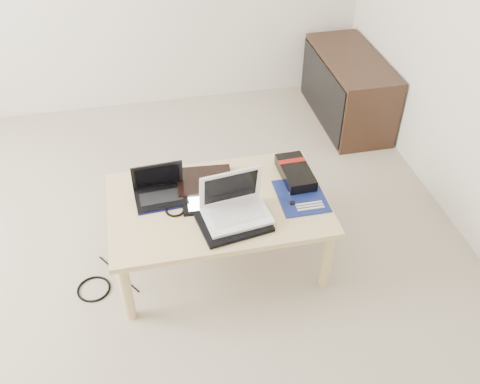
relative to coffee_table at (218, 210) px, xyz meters
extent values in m
plane|color=#B4A692|center=(-0.60, -0.23, -0.35)|extent=(4.00, 4.00, 0.00)
cube|color=#D0B97D|center=(0.00, 0.00, 0.03)|extent=(1.10, 0.70, 0.03)
cylinder|color=#D0B97D|center=(-0.50, -0.30, -0.17)|extent=(0.06, 0.06, 0.37)
cylinder|color=#D0B97D|center=(0.50, -0.30, -0.17)|extent=(0.06, 0.06, 0.37)
cylinder|color=#D0B97D|center=(-0.50, 0.30, -0.17)|extent=(0.06, 0.06, 0.37)
cylinder|color=#D0B97D|center=(0.50, 0.30, -0.17)|extent=(0.06, 0.06, 0.37)
cube|color=#392517|center=(1.18, 1.22, -0.10)|extent=(0.40, 0.90, 0.50)
cube|color=black|center=(0.98, 1.22, -0.10)|extent=(0.02, 0.86, 0.44)
cube|color=black|center=(-0.04, 0.16, 0.06)|extent=(0.30, 0.26, 0.03)
cube|color=black|center=(-0.28, 0.09, 0.06)|extent=(0.27, 0.19, 0.02)
cube|color=black|center=(-0.28, 0.08, 0.07)|extent=(0.22, 0.11, 0.00)
cube|color=black|center=(-0.27, 0.02, 0.07)|extent=(0.06, 0.03, 0.00)
cube|color=black|center=(-0.28, 0.15, 0.15)|extent=(0.26, 0.07, 0.17)
cube|color=black|center=(-0.28, 0.15, 0.15)|extent=(0.22, 0.05, 0.14)
cube|color=#0C0C44|center=(-0.27, 0.00, 0.05)|extent=(0.26, 0.03, 0.01)
cube|color=black|center=(-0.04, 0.02, 0.06)|extent=(0.29, 0.22, 0.01)
cube|color=white|center=(-0.04, 0.02, 0.06)|extent=(0.23, 0.18, 0.00)
cube|color=#B7B7BC|center=(0.08, 0.10, 0.06)|extent=(0.10, 0.22, 0.02)
cube|color=#9A9A9F|center=(0.08, 0.10, 0.07)|extent=(0.08, 0.18, 0.00)
cube|color=black|center=(0.05, -0.17, 0.06)|extent=(0.36, 0.29, 0.02)
cube|color=white|center=(0.07, -0.15, 0.08)|extent=(0.34, 0.26, 0.02)
cube|color=silver|center=(0.07, -0.15, 0.09)|extent=(0.27, 0.15, 0.00)
cube|color=white|center=(0.08, -0.23, 0.09)|extent=(0.07, 0.04, 0.00)
cube|color=white|center=(0.06, -0.06, 0.19)|extent=(0.32, 0.09, 0.21)
cube|color=black|center=(0.06, -0.06, 0.19)|extent=(0.27, 0.07, 0.17)
cube|color=#0C1B52|center=(0.42, -0.04, 0.05)|extent=(0.24, 0.30, 0.01)
cube|color=#B7B7BC|center=(0.40, 0.00, 0.06)|extent=(0.05, 0.05, 0.01)
cube|color=gold|center=(0.49, 0.05, 0.06)|extent=(0.10, 0.01, 0.01)
cube|color=gold|center=(0.49, 0.03, 0.06)|extent=(0.10, 0.01, 0.01)
cube|color=silver|center=(0.44, -0.11, 0.06)|extent=(0.14, 0.01, 0.01)
cube|color=silver|center=(0.44, -0.13, 0.06)|extent=(0.14, 0.01, 0.01)
cube|color=silver|center=(0.44, -0.15, 0.06)|extent=(0.14, 0.01, 0.01)
cube|color=black|center=(0.37, -0.09, 0.06)|extent=(0.02, 0.02, 0.01)
cube|color=black|center=(0.44, 0.12, 0.08)|extent=(0.15, 0.30, 0.06)
cube|color=maroon|center=(0.44, 0.18, 0.11)|extent=(0.15, 0.04, 0.00)
torus|color=black|center=(-0.22, -0.02, 0.05)|extent=(0.11, 0.11, 0.01)
torus|color=black|center=(-0.68, -0.09, -0.35)|extent=(0.20, 0.20, 0.01)
cylinder|color=black|center=(-0.55, -0.01, -0.35)|extent=(0.20, 0.30, 0.01)
camera|label=1|loc=(-0.31, -2.01, 1.82)|focal=40.00mm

